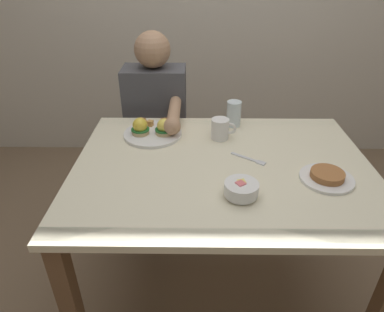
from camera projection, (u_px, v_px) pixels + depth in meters
ground_plane at (216, 286)px, 1.75m from camera, size 6.00×6.00×0.00m
dining_table at (222, 186)px, 1.43m from camera, size 1.20×0.90×0.74m
eggs_benedict_plate at (152, 130)px, 1.58m from camera, size 0.27×0.27×0.09m
fruit_bowl at (241, 189)px, 1.18m from camera, size 0.12×0.12×0.06m
coffee_mug at (221, 128)px, 1.54m from camera, size 0.11×0.08×0.09m
fork at (250, 159)px, 1.40m from camera, size 0.14×0.10×0.00m
water_glass_near at (234, 115)px, 1.66m from camera, size 0.07×0.07×0.12m
side_plate at (327, 177)px, 1.27m from camera, size 0.20×0.20×0.04m
diner_person at (157, 121)px, 1.94m from camera, size 0.34×0.54×1.14m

